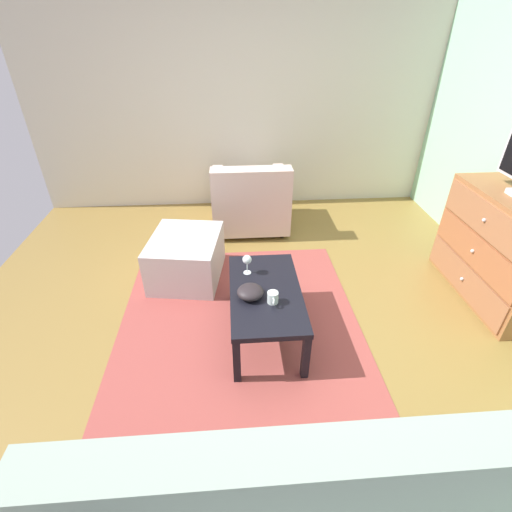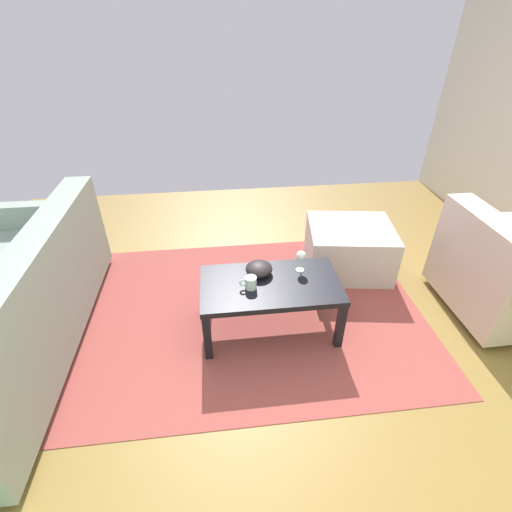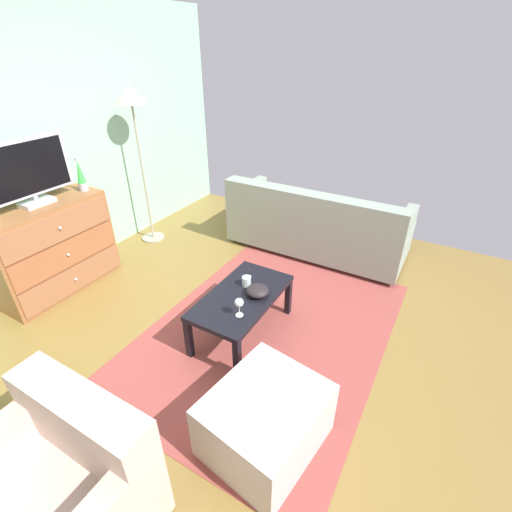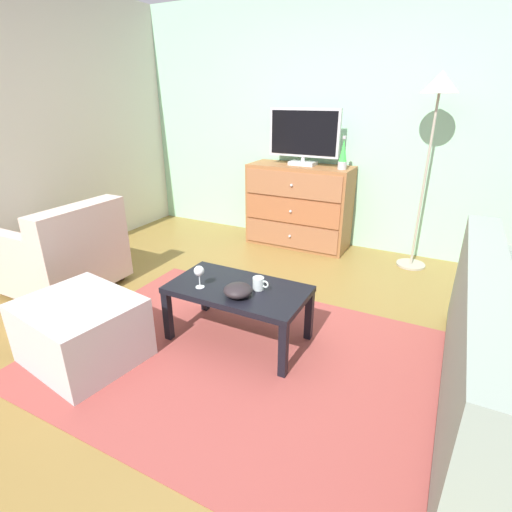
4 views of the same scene
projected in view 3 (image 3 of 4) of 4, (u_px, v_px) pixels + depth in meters
The scene contains 14 objects.
ground_plane at pixel (238, 339), 3.16m from camera, with size 5.32×5.05×0.05m, color olive.
wall_accent_rear at pixel (31, 151), 3.45m from camera, with size 5.32×0.12×2.62m, color #98D1AB.
area_rug at pixel (269, 331), 3.21m from camera, with size 2.60×1.90×0.01m, color #97423D.
dresser at pixel (52, 248), 3.56m from camera, with size 1.14×0.49×0.91m.
tv at pixel (27, 172), 3.19m from camera, with size 0.77×0.18×0.58m.
lava_lamp at pixel (81, 176), 3.58m from camera, with size 0.09×0.09×0.33m.
coffee_table at pixel (242, 300), 3.02m from camera, with size 0.94×0.51×0.41m.
wine_glass at pixel (239, 303), 2.71m from camera, with size 0.07×0.07×0.16m.
mug at pixel (247, 281), 3.09m from camera, with size 0.11×0.08×0.08m.
bowl_decorative at pixel (257, 291), 2.97m from camera, with size 0.19×0.19×0.08m, color black.
couch_large at pixel (315, 226), 4.29m from camera, with size 0.85×2.06×0.82m.
armchair at pixel (54, 498), 1.74m from camera, with size 0.80×0.83×0.79m.
ottoman at pixel (265, 421), 2.22m from camera, with size 0.70×0.60×0.42m, color beige.
standing_lamp at pixel (133, 111), 3.92m from camera, with size 0.32×0.32×1.81m.
Camera 3 is at (-1.95, -1.30, 2.22)m, focal length 25.47 mm.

